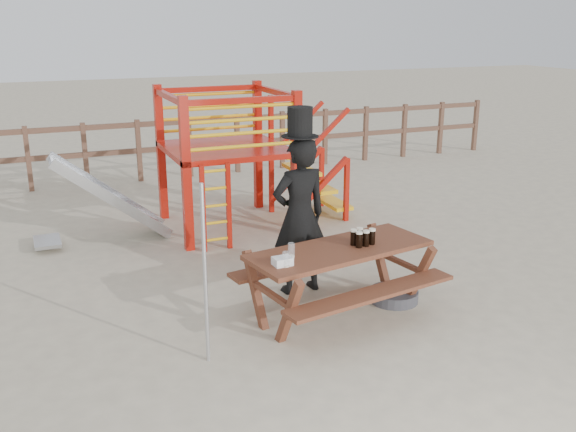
{
  "coord_description": "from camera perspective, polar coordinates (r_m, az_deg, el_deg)",
  "views": [
    {
      "loc": [
        -2.56,
        -5.38,
        3.04
      ],
      "look_at": [
        0.03,
        0.8,
        0.98
      ],
      "focal_mm": 40.0,
      "sensor_mm": 36.0,
      "label": 1
    }
  ],
  "objects": [
    {
      "name": "picnic_table",
      "position": [
        6.8,
        4.59,
        -5.06
      ],
      "size": [
        2.17,
        1.67,
        0.76
      ],
      "rotation": [
        0.0,
        0.0,
        0.17
      ],
      "color": "brown",
      "rests_on": "ground"
    },
    {
      "name": "empty_glasses",
      "position": [
        6.27,
        0.07,
        -3.52
      ],
      "size": [
        0.21,
        0.28,
        0.15
      ],
      "color": "silver",
      "rests_on": "picnic_table"
    },
    {
      "name": "back_fence",
      "position": [
        12.85,
        -10.95,
        6.48
      ],
      "size": [
        15.09,
        0.09,
        1.2
      ],
      "color": "brown",
      "rests_on": "ground"
    },
    {
      "name": "parasol_base",
      "position": [
        7.36,
        9.38,
        -6.98
      ],
      "size": [
        0.55,
        0.55,
        0.23
      ],
      "color": "#39393E",
      "rests_on": "ground"
    },
    {
      "name": "playground_fort",
      "position": [
        9.56,
        -5.96,
        5.15
      ],
      "size": [
        4.71,
        1.84,
        2.1
      ],
      "color": "#AD160B",
      "rests_on": "ground"
    },
    {
      "name": "man_with_hat",
      "position": [
        7.23,
        1.02,
        0.37
      ],
      "size": [
        0.69,
        0.48,
        2.14
      ],
      "rotation": [
        0.0,
        0.0,
        3.22
      ],
      "color": "black",
      "rests_on": "ground"
    },
    {
      "name": "paper_bag",
      "position": [
        6.2,
        -0.5,
        -4.04
      ],
      "size": [
        0.19,
        0.15,
        0.08
      ],
      "primitive_type": "cube",
      "rotation": [
        0.0,
        0.0,
        0.05
      ],
      "color": "white",
      "rests_on": "picnic_table"
    },
    {
      "name": "stout_pints",
      "position": [
        6.76,
        6.6,
        -1.9
      ],
      "size": [
        0.26,
        0.18,
        0.17
      ],
      "color": "black",
      "rests_on": "picnic_table"
    },
    {
      "name": "ground",
      "position": [
        6.69,
        2.45,
        -9.93
      ],
      "size": [
        60.0,
        60.0,
        0.0
      ],
      "primitive_type": "plane",
      "color": "#C1B396",
      "rests_on": "ground"
    },
    {
      "name": "metal_pole",
      "position": [
        5.78,
        -7.38,
        -5.27
      ],
      "size": [
        0.04,
        0.04,
        1.7
      ],
      "primitive_type": "cylinder",
      "color": "#B2B2B7",
      "rests_on": "ground"
    }
  ]
}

